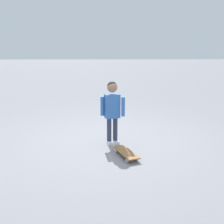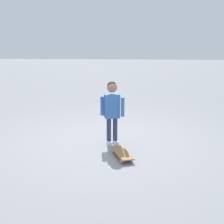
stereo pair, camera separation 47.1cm
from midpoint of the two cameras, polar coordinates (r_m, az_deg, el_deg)
name	(u,v)px [view 2 (the right image)]	position (r m, az deg, el deg)	size (l,w,h in m)	color
ground_plane	(107,142)	(4.90, 1.68, -6.18)	(50.00, 50.00, 0.00)	gray
child_person	(112,106)	(4.68, 2.88, 1.23)	(0.40, 0.23, 1.06)	#2D3351
skateboard	(122,153)	(4.30, 5.15, -8.33)	(0.39, 0.61, 0.07)	olive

